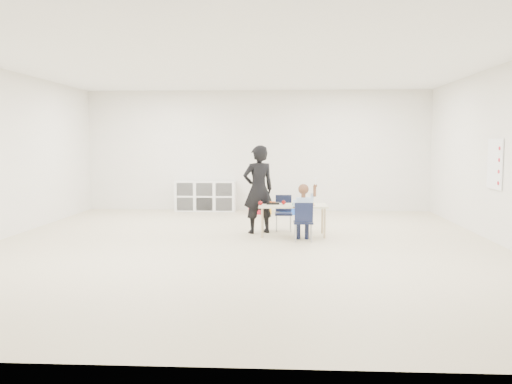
# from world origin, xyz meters

# --- Properties ---
(room) EXTENTS (9.00, 9.02, 2.80)m
(room) POSITION_xyz_m (0.00, 0.00, 1.40)
(room) COLOR beige
(room) RESTS_ON ground
(table) EXTENTS (1.17, 0.61, 0.53)m
(table) POSITION_xyz_m (0.79, 1.00, 0.27)
(table) COLOR beige
(table) RESTS_ON ground
(chair_near) EXTENTS (0.32, 0.30, 0.64)m
(chair_near) POSITION_xyz_m (0.95, 0.49, 0.32)
(chair_near) COLOR black
(chair_near) RESTS_ON ground
(chair_far) EXTENTS (0.32, 0.30, 0.64)m
(chair_far) POSITION_xyz_m (0.63, 1.51, 0.32)
(chair_far) COLOR black
(chair_far) RESTS_ON ground
(child) EXTENTS (0.44, 0.44, 1.01)m
(child) POSITION_xyz_m (0.95, 0.49, 0.50)
(child) COLOR #BCD7FF
(child) RESTS_ON chair_near
(lunch_tray_near) EXTENTS (0.22, 0.16, 0.03)m
(lunch_tray_near) POSITION_xyz_m (0.90, 1.06, 0.55)
(lunch_tray_near) COLOR black
(lunch_tray_near) RESTS_ON table
(lunch_tray_far) EXTENTS (0.22, 0.16, 0.03)m
(lunch_tray_far) POSITION_xyz_m (0.45, 1.07, 0.55)
(lunch_tray_far) COLOR black
(lunch_tray_far) RESTS_ON table
(milk_carton) EXTENTS (0.07, 0.07, 0.10)m
(milk_carton) POSITION_xyz_m (0.81, 0.90, 0.58)
(milk_carton) COLOR white
(milk_carton) RESTS_ON table
(bread_roll) EXTENTS (0.09, 0.09, 0.07)m
(bread_roll) POSITION_xyz_m (1.10, 0.92, 0.57)
(bread_roll) COLOR #B87F4B
(bread_roll) RESTS_ON table
(apple_near) EXTENTS (0.07, 0.07, 0.07)m
(apple_near) POSITION_xyz_m (0.63, 1.04, 0.57)
(apple_near) COLOR maroon
(apple_near) RESTS_ON table
(apple_far) EXTENTS (0.07, 0.07, 0.07)m
(apple_far) POSITION_xyz_m (0.24, 0.92, 0.57)
(apple_far) COLOR maroon
(apple_far) RESTS_ON table
(cubby_shelf) EXTENTS (1.40, 0.40, 0.70)m
(cubby_shelf) POSITION_xyz_m (-1.20, 4.28, 0.35)
(cubby_shelf) COLOR white
(cubby_shelf) RESTS_ON ground
(rules_poster) EXTENTS (0.02, 0.60, 0.80)m
(rules_poster) POSITION_xyz_m (3.98, 0.60, 1.25)
(rules_poster) COLOR white
(rules_poster) RESTS_ON room
(adult) EXTENTS (0.66, 0.57, 1.54)m
(adult) POSITION_xyz_m (0.19, 1.25, 0.77)
(adult) COLOR black
(adult) RESTS_ON ground
(bin_red) EXTENTS (0.33, 0.41, 0.19)m
(bin_red) POSITION_xyz_m (0.00, 3.88, 0.10)
(bin_red) COLOR #B41222
(bin_red) RESTS_ON ground
(bin_yellow) EXTENTS (0.37, 0.46, 0.21)m
(bin_yellow) POSITION_xyz_m (0.17, 3.93, 0.10)
(bin_yellow) COLOR #FFB11A
(bin_yellow) RESTS_ON ground
(bin_blue) EXTENTS (0.41, 0.50, 0.22)m
(bin_blue) POSITION_xyz_m (0.72, 3.87, 0.11)
(bin_blue) COLOR blue
(bin_blue) RESTS_ON ground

